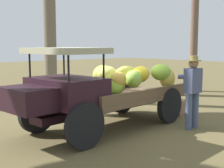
# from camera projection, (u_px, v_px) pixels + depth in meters

# --- Properties ---
(ground_plane) EXTENTS (60.00, 60.00, 0.00)m
(ground_plane) POSITION_uv_depth(u_px,v_px,m) (104.00, 124.00, 7.64)
(ground_plane) COLOR brown
(truck) EXTENTS (4.55, 2.06, 1.88)m
(truck) POSITION_uv_depth(u_px,v_px,m) (99.00, 90.00, 6.93)
(truck) COLOR black
(truck) RESTS_ON ground
(farmer) EXTENTS (0.53, 0.46, 1.69)m
(farmer) POSITION_uv_depth(u_px,v_px,m) (192.00, 88.00, 7.08)
(farmer) COLOR #455374
(farmer) RESTS_ON ground
(wooden_crate) EXTENTS (0.50, 0.55, 0.41)m
(wooden_crate) POSITION_uv_depth(u_px,v_px,m) (176.00, 107.00, 8.75)
(wooden_crate) COLOR #8A654A
(wooden_crate) RESTS_ON ground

